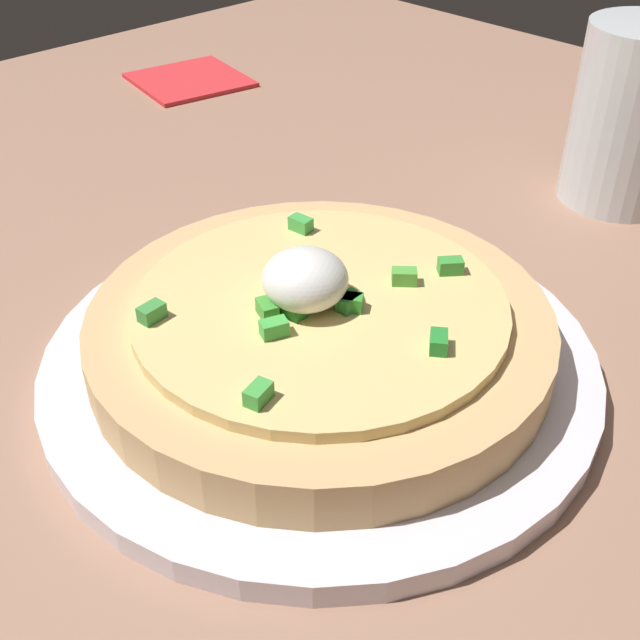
{
  "coord_description": "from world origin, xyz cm",
  "views": [
    {
      "loc": [
        28.26,
        -37.86,
        30.33
      ],
      "look_at": [
        4.49,
        -15.01,
        6.27
      ],
      "focal_mm": 44.83,
      "sensor_mm": 36.0,
      "label": 1
    }
  ],
  "objects_px": {
    "cup_far": "(631,123)",
    "napkin": "(190,80)",
    "plate": "(320,361)",
    "pizza": "(320,326)"
  },
  "relations": [
    {
      "from": "cup_far",
      "to": "napkin",
      "type": "bearing_deg",
      "value": -169.07
    },
    {
      "from": "plate",
      "to": "pizza",
      "type": "relative_size",
      "value": 1.22
    },
    {
      "from": "cup_far",
      "to": "napkin",
      "type": "xyz_separation_m",
      "value": [
        -0.42,
        -0.08,
        -0.05
      ]
    },
    {
      "from": "napkin",
      "to": "plate",
      "type": "bearing_deg",
      "value": -27.75
    },
    {
      "from": "pizza",
      "to": "napkin",
      "type": "bearing_deg",
      "value": 152.22
    },
    {
      "from": "cup_far",
      "to": "pizza",
      "type": "bearing_deg",
      "value": -91.16
    },
    {
      "from": "cup_far",
      "to": "napkin",
      "type": "relative_size",
      "value": 1.25
    },
    {
      "from": "pizza",
      "to": "cup_far",
      "type": "xyz_separation_m",
      "value": [
        0.01,
        0.3,
        0.03
      ]
    },
    {
      "from": "plate",
      "to": "napkin",
      "type": "distance_m",
      "value": 0.46
    },
    {
      "from": "plate",
      "to": "pizza",
      "type": "distance_m",
      "value": 0.02
    }
  ]
}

